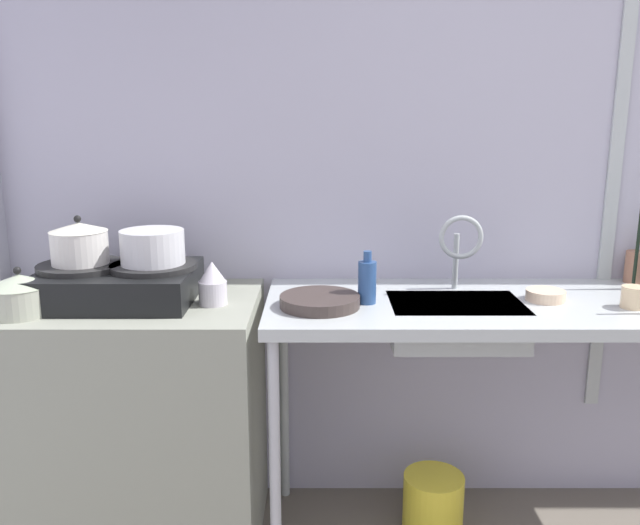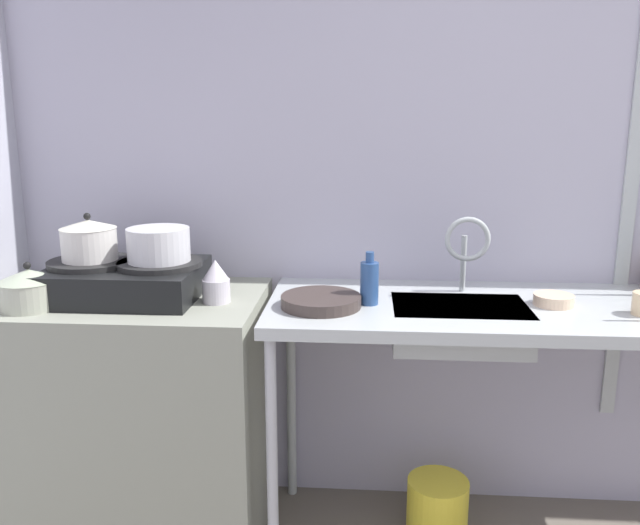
{
  "view_description": "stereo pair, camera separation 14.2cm",
  "coord_description": "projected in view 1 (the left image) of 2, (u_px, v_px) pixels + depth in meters",
  "views": [
    {
      "loc": [
        -1.06,
        -0.63,
        1.5
      ],
      "look_at": [
        -1.07,
        1.44,
        1.03
      ],
      "focal_mm": 35.78,
      "sensor_mm": 36.0,
      "label": 1
    },
    {
      "loc": [
        -0.92,
        -0.63,
        1.5
      ],
      "look_at": [
        -1.07,
        1.44,
        1.03
      ],
      "focal_mm": 35.78,
      "sensor_mm": 36.0,
      "label": 2
    }
  ],
  "objects": [
    {
      "name": "counter_concrete",
      "position": [
        131.0,
        422.0,
        2.26
      ],
      "size": [
        0.92,
        0.6,
        0.9
      ],
      "primitive_type": "cube",
      "color": "gray",
      "rests_on": "ground"
    },
    {
      "name": "wall_back",
      "position": [
        604.0,
        176.0,
        2.41
      ],
      "size": [
        5.3,
        0.1,
        2.58
      ],
      "primitive_type": "cube",
      "color": "#A9A6B9",
      "rests_on": "ground"
    },
    {
      "name": "pot_beside_stove",
      "position": [
        23.0,
        294.0,
        1.99
      ],
      "size": [
        0.19,
        0.19,
        0.15
      ],
      "color": "#9EA18E",
      "rests_on": "counter_concrete"
    },
    {
      "name": "frying_pan",
      "position": [
        322.0,
        301.0,
        2.08
      ],
      "size": [
        0.26,
        0.26,
        0.04
      ],
      "primitive_type": "cylinder",
      "color": "#382E2B",
      "rests_on": "counter_sink"
    },
    {
      "name": "percolator",
      "position": [
        215.0,
        283.0,
        2.1
      ],
      "size": [
        0.09,
        0.09,
        0.15
      ],
      "color": "silver",
      "rests_on": "counter_concrete"
    },
    {
      "name": "stove",
      "position": [
        122.0,
        282.0,
        2.14
      ],
      "size": [
        0.53,
        0.4,
        0.13
      ],
      "color": "black",
      "rests_on": "counter_concrete"
    },
    {
      "name": "pot_on_left_burner",
      "position": [
        83.0,
        243.0,
        2.11
      ],
      "size": [
        0.19,
        0.19,
        0.16
      ],
      "color": "silver",
      "rests_on": "stove"
    },
    {
      "name": "small_bowl_on_drainboard",
      "position": [
        549.0,
        295.0,
        2.15
      ],
      "size": [
        0.13,
        0.13,
        0.04
      ],
      "primitive_type": "cylinder",
      "color": "beige",
      "rests_on": "counter_sink"
    },
    {
      "name": "faucet",
      "position": [
        463.0,
        241.0,
        2.21
      ],
      "size": [
        0.15,
        0.09,
        0.28
      ],
      "color": "#AAB0B1",
      "rests_on": "counter_sink"
    },
    {
      "name": "cup_by_rack",
      "position": [
        637.0,
        298.0,
        2.06
      ],
      "size": [
        0.08,
        0.08,
        0.07
      ],
      "primitive_type": "cylinder",
      "color": "beige",
      "rests_on": "counter_sink"
    },
    {
      "name": "wall_metal_strip",
      "position": [
        621.0,
        142.0,
        2.32
      ],
      "size": [
        0.05,
        0.01,
        2.06
      ],
      "primitive_type": "cube",
      "color": "#AAB0B1"
    },
    {
      "name": "bucket_on_floor",
      "position": [
        436.0,
        504.0,
        2.35
      ],
      "size": [
        0.22,
        0.22,
        0.22
      ],
      "primitive_type": "cylinder",
      "color": "yellow",
      "rests_on": "ground"
    },
    {
      "name": "sink_basin",
      "position": [
        458.0,
        322.0,
        2.15
      ],
      "size": [
        0.44,
        0.3,
        0.14
      ],
      "primitive_type": "cube",
      "color": "#AAB0B1",
      "rests_on": "counter_sink"
    },
    {
      "name": "bottle_by_sink",
      "position": [
        370.0,
        281.0,
        2.11
      ],
      "size": [
        0.06,
        0.06,
        0.18
      ],
      "color": "navy",
      "rests_on": "counter_sink"
    },
    {
      "name": "pot_on_right_burner",
      "position": [
        155.0,
        247.0,
        2.12
      ],
      "size": [
        0.21,
        0.21,
        0.11
      ],
      "color": "silver",
      "rests_on": "stove"
    },
    {
      "name": "utensil_jar",
      "position": [
        639.0,
        267.0,
        2.37
      ],
      "size": [
        0.07,
        0.07,
        0.24
      ],
      "color": "#9D6950",
      "rests_on": "counter_sink"
    },
    {
      "name": "counter_sink",
      "position": [
        525.0,
        319.0,
        2.17
      ],
      "size": [
        1.74,
        0.6,
        0.9
      ],
      "color": "#AAB0B1",
      "rests_on": "ground"
    }
  ]
}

